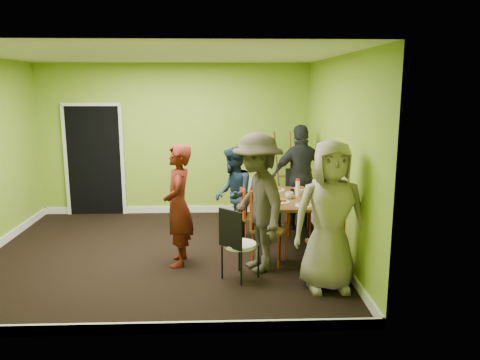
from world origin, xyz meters
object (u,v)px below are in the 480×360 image
object	(u,v)px
easel	(289,174)
blue_bottle	(316,195)
chair_front_end	(327,239)
dining_table	(300,200)
person_standing	(178,205)
person_left_near	(257,203)
chair_left_far	(248,212)
person_front_end	(330,216)
chair_left_near	(264,221)
chair_bentwood	(237,241)
orange_bottle	(293,191)
thermos	(298,188)
person_left_far	(233,195)
chair_back_end	(298,187)
person_back_end	(301,177)

from	to	relation	value
easel	blue_bottle	size ratio (longest dim) A/B	7.32
chair_front_end	dining_table	bearing A→B (deg)	87.46
person_standing	person_left_near	xyz separation A→B (m)	(1.04, -0.24, 0.09)
dining_table	chair_front_end	distance (m)	1.34
chair_left_far	person_front_end	bearing A→B (deg)	12.45
chair_left_near	person_left_near	world-z (taller)	person_left_near
chair_bentwood	person_standing	bearing A→B (deg)	-172.50
easel	blue_bottle	distance (m)	1.96
chair_front_end	orange_bottle	size ratio (longest dim) A/B	10.94
blue_bottle	chair_left_near	bearing A→B (deg)	-156.67
dining_table	chair_left_near	world-z (taller)	chair_left_near
chair_left_far	chair_bentwood	distance (m)	1.40
orange_bottle	person_front_end	xyz separation A→B (m)	(0.16, -1.78, 0.11)
orange_bottle	person_front_end	bearing A→B (deg)	-84.78
chair_left_far	person_standing	size ratio (longest dim) A/B	0.54
chair_left_near	person_front_end	world-z (taller)	person_front_end
person_standing	easel	bearing A→B (deg)	140.23
thermos	person_left_far	bearing A→B (deg)	173.31
dining_table	chair_back_end	distance (m)	0.76
chair_left_far	person_front_end	distance (m)	1.93
person_back_end	person_front_end	bearing A→B (deg)	79.55
person_left_far	chair_left_near	bearing A→B (deg)	25.41
chair_front_end	chair_left_far	bearing A→B (deg)	114.87
chair_back_end	person_front_end	xyz separation A→B (m)	(-0.01, -2.34, 0.17)
blue_bottle	orange_bottle	distance (m)	0.60
chair_left_far	thermos	world-z (taller)	thermos
chair_front_end	thermos	distance (m)	1.45
person_back_end	chair_bentwood	bearing A→B (deg)	52.81
chair_bentwood	person_left_near	bearing A→B (deg)	93.18
person_front_end	person_left_near	bearing A→B (deg)	140.75
chair_bentwood	easel	bearing A→B (deg)	113.78
dining_table	person_back_end	bearing A→B (deg)	79.64
chair_back_end	chair_front_end	bearing A→B (deg)	94.74
dining_table	easel	bearing A→B (deg)	87.69
chair_left_near	person_standing	world-z (taller)	person_standing
chair_left_near	person_left_near	xyz separation A→B (m)	(-0.11, -0.27, 0.33)
chair_left_far	chair_front_end	distance (m)	1.68
dining_table	chair_left_near	xyz separation A→B (m)	(-0.61, -0.70, -0.12)
dining_table	chair_front_end	size ratio (longest dim) A/B	1.60
chair_bentwood	person_left_far	distance (m)	1.51
chair_front_end	person_left_near	distance (m)	0.99
chair_back_end	easel	world-z (taller)	easel
person_left_near	orange_bottle	bearing A→B (deg)	131.53
chair_left_near	easel	world-z (taller)	easel
person_left_far	person_left_near	world-z (taller)	person_left_near
chair_left_far	orange_bottle	world-z (taller)	chair_left_far
chair_left_far	person_left_near	world-z (taller)	person_left_near
dining_table	chair_bentwood	distance (m)	1.65
dining_table	easel	distance (m)	1.59
dining_table	chair_back_end	size ratio (longest dim) A/B	1.45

